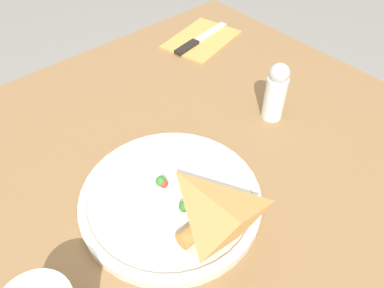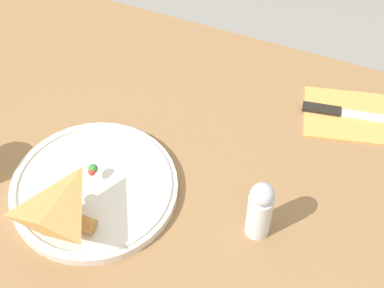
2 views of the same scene
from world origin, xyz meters
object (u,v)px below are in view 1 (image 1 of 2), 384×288
at_px(napkin_folded, 202,39).
at_px(salt_shaker, 276,91).
at_px(dining_table, 177,228).
at_px(butter_knife, 199,39).
at_px(plate_pizza, 172,199).

distance_m(napkin_folded, salt_shaker, 0.30).
bearing_deg(dining_table, butter_knife, 43.06).
bearing_deg(napkin_folded, dining_table, -137.55).
relative_size(dining_table, salt_shaker, 8.91).
xyz_separation_m(napkin_folded, salt_shaker, (-0.09, -0.29, 0.05)).
height_order(plate_pizza, butter_knife, plate_pizza).
height_order(dining_table, salt_shaker, salt_shaker).
xyz_separation_m(napkin_folded, butter_knife, (-0.01, -0.00, 0.00)).
height_order(dining_table, butter_knife, butter_knife).
xyz_separation_m(butter_knife, salt_shaker, (-0.08, -0.28, 0.05)).
relative_size(napkin_folded, butter_knife, 1.07).
bearing_deg(dining_table, napkin_folded, 42.45).
xyz_separation_m(dining_table, plate_pizza, (-0.02, -0.02, 0.12)).
relative_size(dining_table, plate_pizza, 3.75).
height_order(dining_table, plate_pizza, plate_pizza).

